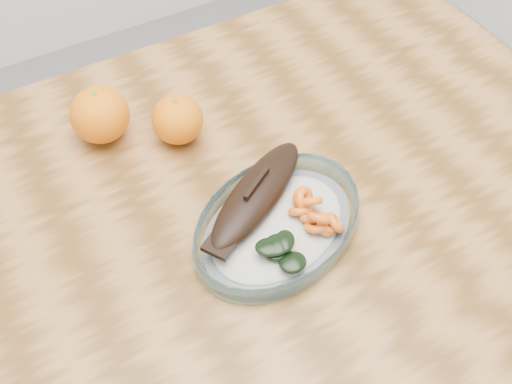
{
  "coord_description": "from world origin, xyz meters",
  "views": [
    {
      "loc": [
        -0.23,
        -0.5,
        1.45
      ],
      "look_at": [
        0.04,
        0.0,
        0.77
      ],
      "focal_mm": 45.0,
      "sensor_mm": 36.0,
      "label": 1
    }
  ],
  "objects_px": {
    "plated_meal": "(277,222)",
    "orange_right": "(178,120)",
    "dining_table": "(231,254)",
    "orange_left": "(100,115)"
  },
  "relations": [
    {
      "from": "orange_left",
      "to": "orange_right",
      "type": "bearing_deg",
      "value": -31.1
    },
    {
      "from": "dining_table",
      "to": "orange_left",
      "type": "distance_m",
      "value": 0.28
    },
    {
      "from": "orange_left",
      "to": "dining_table",
      "type": "bearing_deg",
      "value": -66.9
    },
    {
      "from": "plated_meal",
      "to": "orange_right",
      "type": "height_order",
      "value": "same"
    },
    {
      "from": "plated_meal",
      "to": "dining_table",
      "type": "bearing_deg",
      "value": 107.16
    },
    {
      "from": "orange_right",
      "to": "dining_table",
      "type": "bearing_deg",
      "value": -90.77
    },
    {
      "from": "orange_right",
      "to": "orange_left",
      "type": "bearing_deg",
      "value": 148.9
    },
    {
      "from": "plated_meal",
      "to": "orange_right",
      "type": "relative_size",
      "value": 7.81
    },
    {
      "from": "dining_table",
      "to": "orange_left",
      "type": "bearing_deg",
      "value": 113.1
    },
    {
      "from": "dining_table",
      "to": "orange_right",
      "type": "height_order",
      "value": "orange_right"
    }
  ]
}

